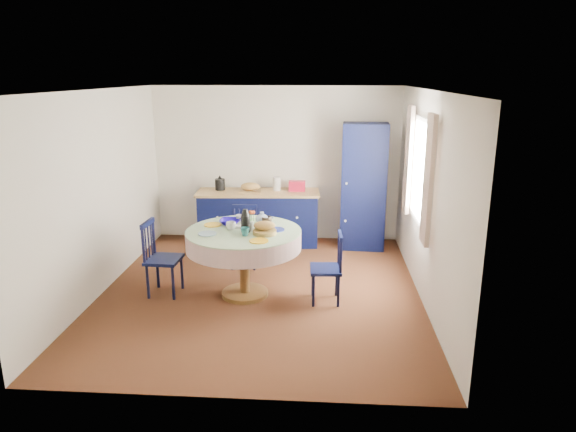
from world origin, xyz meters
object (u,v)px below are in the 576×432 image
at_px(dining_table, 244,240).
at_px(kitchen_counter, 258,217).
at_px(chair_far, 244,236).
at_px(mug_c, 266,221).
at_px(mug_a, 231,226).
at_px(chair_left, 161,257).
at_px(chair_right, 329,267).
at_px(mug_d, 239,218).
at_px(pantry_cabinet, 364,187).
at_px(mug_b, 245,232).
at_px(cobalt_bowl, 230,222).

bearing_deg(dining_table, kitchen_counter, 92.40).
height_order(chair_far, mug_c, mug_c).
bearing_deg(mug_a, chair_left, -178.11).
distance_m(dining_table, chair_left, 1.08).
bearing_deg(chair_far, chair_right, -45.25).
bearing_deg(kitchen_counter, dining_table, -90.91).
distance_m(kitchen_counter, mug_d, 1.72).
xyz_separation_m(mug_a, mug_d, (0.04, 0.35, -0.00)).
bearing_deg(pantry_cabinet, mug_c, -124.48).
distance_m(pantry_cabinet, chair_left, 3.34).
height_order(kitchen_counter, mug_a, kitchen_counter).
bearing_deg(mug_b, dining_table, 101.91).
height_order(kitchen_counter, chair_far, kitchen_counter).
bearing_deg(kitchen_counter, pantry_cabinet, -5.05).
distance_m(mug_b, cobalt_bowl, 0.52).
height_order(chair_left, mug_a, mug_a).
distance_m(mug_a, mug_c, 0.47).
xyz_separation_m(chair_left, chair_right, (2.09, -0.09, -0.04)).
distance_m(chair_far, mug_c, 0.99).
xyz_separation_m(mug_b, mug_d, (-0.16, 0.59, -0.01)).
bearing_deg(chair_far, dining_table, -82.77).
height_order(chair_far, mug_b, mug_b).
bearing_deg(mug_d, pantry_cabinet, 43.60).
relative_size(chair_far, mug_b, 8.22).
height_order(kitchen_counter, chair_left, kitchen_counter).
relative_size(chair_left, mug_b, 8.89).
bearing_deg(mug_b, mug_d, 105.73).
height_order(pantry_cabinet, mug_c, pantry_cabinet).
xyz_separation_m(kitchen_counter, mug_d, (-0.03, -1.67, 0.44)).
distance_m(dining_table, mug_a, 0.24).
relative_size(kitchen_counter, mug_a, 16.35).
bearing_deg(kitchen_counter, chair_left, -118.61).
bearing_deg(chair_far, mug_b, -82.27).
distance_m(dining_table, mug_d, 0.43).
bearing_deg(chair_right, dining_table, -98.30).
bearing_deg(mug_b, mug_a, 131.79).
bearing_deg(chair_far, mug_d, -87.99).
distance_m(kitchen_counter, mug_a, 2.07).
bearing_deg(kitchen_counter, mug_d, -94.49).
bearing_deg(mug_c, mug_a, -149.67).
distance_m(chair_left, mug_c, 1.39).
xyz_separation_m(kitchen_counter, mug_a, (-0.08, -2.02, 0.45)).
xyz_separation_m(kitchen_counter, dining_table, (0.09, -2.04, 0.27)).
bearing_deg(chair_right, pantry_cabinet, 162.74).
xyz_separation_m(chair_far, mug_c, (0.41, -0.77, 0.46)).
distance_m(chair_far, mug_d, 0.80).
bearing_deg(pantry_cabinet, mug_d, -133.28).
distance_m(kitchen_counter, mug_c, 1.87).
distance_m(mug_c, mug_d, 0.38).
height_order(kitchen_counter, mug_d, kitchen_counter).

